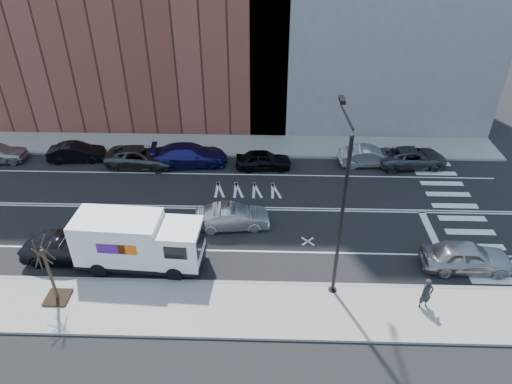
# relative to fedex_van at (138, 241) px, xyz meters

# --- Properties ---
(ground) EXTENTS (120.00, 120.00, 0.00)m
(ground) POSITION_rel_fedex_van_xyz_m (3.40, 5.60, -1.65)
(ground) COLOR black
(ground) RESTS_ON ground
(sidewalk_near) EXTENTS (44.00, 3.60, 0.15)m
(sidewalk_near) POSITION_rel_fedex_van_xyz_m (3.40, -3.20, -1.57)
(sidewalk_near) COLOR gray
(sidewalk_near) RESTS_ON ground
(sidewalk_far) EXTENTS (44.00, 3.60, 0.15)m
(sidewalk_far) POSITION_rel_fedex_van_xyz_m (3.40, 14.40, -1.57)
(sidewalk_far) COLOR gray
(sidewalk_far) RESTS_ON ground
(curb_near) EXTENTS (44.00, 0.25, 0.17)m
(curb_near) POSITION_rel_fedex_van_xyz_m (3.40, -1.40, -1.56)
(curb_near) COLOR gray
(curb_near) RESTS_ON ground
(curb_far) EXTENTS (44.00, 0.25, 0.17)m
(curb_far) POSITION_rel_fedex_van_xyz_m (3.40, 12.60, -1.56)
(curb_far) COLOR gray
(curb_far) RESTS_ON ground
(crosswalk) EXTENTS (3.00, 14.00, 0.01)m
(crosswalk) POSITION_rel_fedex_van_xyz_m (19.40, 5.60, -1.64)
(crosswalk) COLOR white
(crosswalk) RESTS_ON ground
(road_markings) EXTENTS (40.00, 8.60, 0.01)m
(road_markings) POSITION_rel_fedex_van_xyz_m (3.40, 5.60, -1.64)
(road_markings) COLOR white
(road_markings) RESTS_ON ground
(streetlight) EXTENTS (0.44, 4.02, 9.34)m
(streetlight) POSITION_rel_fedex_van_xyz_m (10.40, -1.31, 3.43)
(streetlight) COLOR black
(streetlight) RESTS_ON ground
(street_tree) EXTENTS (1.20, 1.20, 3.75)m
(street_tree) POSITION_rel_fedex_van_xyz_m (-3.61, -2.80, -0.20)
(street_tree) COLOR black
(street_tree) RESTS_ON ground
(fedex_van) EXTENTS (6.99, 2.75, 3.14)m
(fedex_van) POSITION_rel_fedex_van_xyz_m (0.00, 0.00, 0.00)
(fedex_van) COLOR black
(fedex_van) RESTS_ON ground
(far_parked_b) EXTENTS (4.36, 1.89, 1.39)m
(far_parked_b) POSITION_rel_fedex_van_xyz_m (-7.80, 11.68, -0.95)
(far_parked_b) COLOR black
(far_parked_b) RESTS_ON ground
(far_parked_c) EXTENTS (5.39, 2.67, 1.47)m
(far_parked_c) POSITION_rel_fedex_van_xyz_m (-2.64, 11.03, -0.91)
(far_parked_c) COLOR #414448
(far_parked_c) RESTS_ON ground
(far_parked_d) EXTENTS (5.83, 2.85, 1.63)m
(far_parked_d) POSITION_rel_fedex_van_xyz_m (1.00, 11.31, -0.83)
(far_parked_d) COLOR navy
(far_parked_d) RESTS_ON ground
(far_parked_e) EXTENTS (4.22, 1.91, 1.41)m
(far_parked_e) POSITION_rel_fedex_van_xyz_m (6.60, 10.92, -0.95)
(far_parked_e) COLOR black
(far_parked_e) RESTS_ON ground
(far_parked_f) EXTENTS (4.57, 1.86, 1.47)m
(far_parked_f) POSITION_rel_fedex_van_xyz_m (14.55, 11.65, -0.91)
(far_parked_f) COLOR #AAABAF
(far_parked_f) RESTS_ON ground
(far_parked_g) EXTENTS (5.35, 2.83, 1.43)m
(far_parked_g) POSITION_rel_fedex_van_xyz_m (17.80, 11.62, -0.93)
(far_parked_g) COLOR #44464B
(far_parked_g) RESTS_ON ground
(driving_sedan) EXTENTS (4.64, 2.10, 1.48)m
(driving_sedan) POSITION_rel_fedex_van_xyz_m (4.81, 3.59, -0.91)
(driving_sedan) COLOR #B9B9BE
(driving_sedan) RESTS_ON ground
(near_parked_rear_a) EXTENTS (4.92, 1.89, 1.60)m
(near_parked_rear_a) POSITION_rel_fedex_van_xyz_m (-4.10, 0.21, -0.85)
(near_parked_rear_a) COLOR black
(near_parked_rear_a) RESTS_ON ground
(near_parked_front) EXTENTS (4.81, 1.95, 1.64)m
(near_parked_front) POSITION_rel_fedex_van_xyz_m (17.83, 0.26, -0.83)
(near_parked_front) COLOR #A4A4A9
(near_parked_front) RESTS_ON ground
(pedestrian) EXTENTS (0.73, 0.58, 1.76)m
(pedestrian) POSITION_rel_fedex_van_xyz_m (14.77, -2.80, -0.62)
(pedestrian) COLOR #222527
(pedestrian) RESTS_ON sidewalk_near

